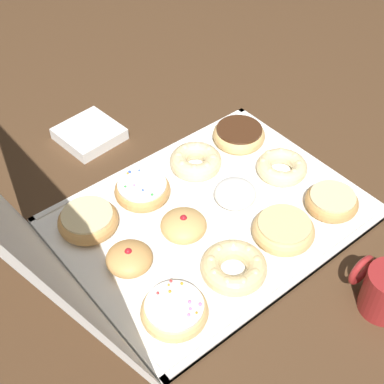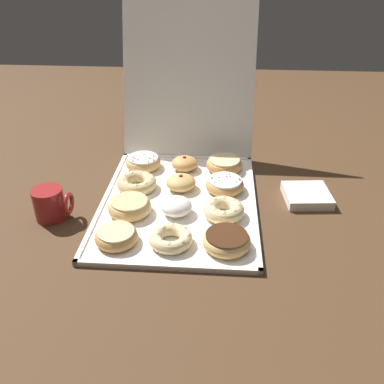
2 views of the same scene
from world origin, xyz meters
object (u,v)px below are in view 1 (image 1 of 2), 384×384
object	(u,v)px
glazed_ring_donut_0	(332,201)
glazed_ring_donut_11	(88,220)
donut_box	(211,218)
chocolate_frosted_donut_2	(239,135)
sprinkle_donut_9	(174,311)
powdered_filled_donut_4	(237,195)
cruller_donut_6	(234,267)
jelly_filled_donut_10	(129,258)
glazed_ring_donut_3	(283,230)
cruller_donut_1	(281,166)
jelly_filled_donut_7	(184,226)
napkin_stack	(89,134)
cruller_donut_5	(196,161)
sprinkle_donut_8	(142,190)

from	to	relation	value
glazed_ring_donut_0	glazed_ring_donut_11	xyz separation A→B (m)	(0.26, 0.41, 0.00)
donut_box	chocolate_frosted_donut_2	size ratio (longest dim) A/B	4.84
glazed_ring_donut_0	chocolate_frosted_donut_2	distance (m)	0.27
sprinkle_donut_9	powdered_filled_donut_4	bearing A→B (deg)	-63.12
cruller_donut_6	donut_box	bearing A→B (deg)	-25.22
donut_box	jelly_filled_donut_10	xyz separation A→B (m)	(0.00, 0.20, 0.03)
glazed_ring_donut_3	cruller_donut_1	bearing A→B (deg)	-44.34
glazed_ring_donut_3	jelly_filled_donut_7	distance (m)	0.19
sprinkle_donut_9	napkin_stack	xyz separation A→B (m)	(0.51, -0.15, -0.02)
glazed_ring_donut_0	sprinkle_donut_9	distance (m)	0.40
glazed_ring_donut_0	cruller_donut_5	bearing A→B (deg)	26.99
jelly_filled_donut_7	glazed_ring_donut_3	bearing A→B (deg)	-132.29
powdered_filled_donut_4	cruller_donut_5	world-z (taller)	powdered_filled_donut_4
donut_box	sprinkle_donut_9	world-z (taller)	sprinkle_donut_9
glazed_ring_donut_3	cruller_donut_5	size ratio (longest dim) A/B	1.06
cruller_donut_5	sprinkle_donut_9	bearing A→B (deg)	134.97
glazed_ring_donut_11	napkin_stack	world-z (taller)	glazed_ring_donut_11
cruller_donut_1	chocolate_frosted_donut_2	size ratio (longest dim) A/B	0.91
powdered_filled_donut_4	sprinkle_donut_8	size ratio (longest dim) A/B	0.74
cruller_donut_1	cruller_donut_5	size ratio (longest dim) A/B	0.97
sprinkle_donut_8	sprinkle_donut_9	distance (m)	0.30
cruller_donut_5	glazed_ring_donut_11	distance (m)	0.27
jelly_filled_donut_10	glazed_ring_donut_11	world-z (taller)	jelly_filled_donut_10
glazed_ring_donut_3	jelly_filled_donut_7	size ratio (longest dim) A/B	1.34
donut_box	sprinkle_donut_9	xyz separation A→B (m)	(-0.14, 0.20, 0.02)
donut_box	cruller_donut_5	size ratio (longest dim) A/B	5.12
donut_box	cruller_donut_6	distance (m)	0.15
glazed_ring_donut_11	glazed_ring_donut_0	bearing A→B (deg)	-123.13
chocolate_frosted_donut_2	jelly_filled_donut_7	world-z (taller)	jelly_filled_donut_7
donut_box	powdered_filled_donut_4	size ratio (longest dim) A/B	6.75
chocolate_frosted_donut_2	sprinkle_donut_9	xyz separation A→B (m)	(-0.27, 0.40, 0.00)
jelly_filled_donut_10	cruller_donut_5	bearing A→B (deg)	-64.03
jelly_filled_donut_7	sprinkle_donut_9	bearing A→B (deg)	136.40
cruller_donut_6	jelly_filled_donut_10	size ratio (longest dim) A/B	1.41
jelly_filled_donut_10	glazed_ring_donut_11	xyz separation A→B (m)	(0.13, 0.01, -0.00)
cruller_donut_1	sprinkle_donut_8	distance (m)	0.30
glazed_ring_donut_0	cruller_donut_1	size ratio (longest dim) A/B	0.99
sprinkle_donut_9	jelly_filled_donut_10	bearing A→B (deg)	-1.56
donut_box	cruller_donut_5	world-z (taller)	cruller_donut_5
chocolate_frosted_donut_2	cruller_donut_6	distance (m)	0.38
donut_box	jelly_filled_donut_10	distance (m)	0.20
cruller_donut_6	jelly_filled_donut_10	distance (m)	0.19
powdered_filled_donut_4	glazed_ring_donut_0	bearing A→B (deg)	-133.47
powdered_filled_donut_4	jelly_filled_donut_7	size ratio (longest dim) A/B	0.96
donut_box	napkin_stack	world-z (taller)	napkin_stack
cruller_donut_1	glazed_ring_donut_11	world-z (taller)	glazed_ring_donut_11
cruller_donut_1	napkin_stack	world-z (taller)	cruller_donut_1
cruller_donut_1	glazed_ring_donut_11	distance (m)	0.42
powdered_filled_donut_4	chocolate_frosted_donut_2	bearing A→B (deg)	-44.28
glazed_ring_donut_0	cruller_donut_1	distance (m)	0.14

